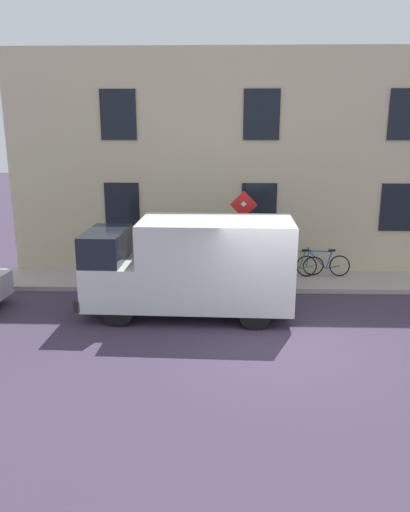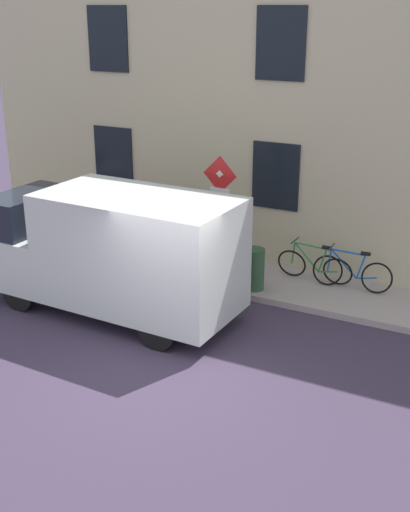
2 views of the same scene
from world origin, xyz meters
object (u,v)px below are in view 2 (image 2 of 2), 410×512
Objects in this scene: sign_post_stacked at (220,209)px; litter_bin at (254,269)px; delivery_van at (114,250)px; pedestrian at (117,218)px; bicycle_blue at (352,272)px; bicycle_green at (314,266)px.

litter_bin is at bearing -78.73° from sign_post_stacked.
pedestrian is at bearing -54.24° from delivery_van.
bicycle_blue is at bearing 46.16° from pedestrian.
sign_post_stacked is at bearing -123.66° from delivery_van.
sign_post_stacked is 1.58× the size of bicycle_green.
pedestrian reaches higher than bicycle_green.
delivery_van is 2.93m from pedestrian.
bicycle_blue is 1.00× the size of bicycle_green.
delivery_van reaches higher than pedestrian.
litter_bin is (-0.37, -3.73, -0.48)m from pedestrian.
bicycle_green is 4.81m from pedestrian.
bicycle_green is at bearing -3.32° from bicycle_blue.
bicycle_blue is 2.08m from litter_bin.
pedestrian is (2.42, 1.63, -0.26)m from delivery_van.
delivery_van reaches higher than litter_bin.
delivery_van is 3.14× the size of bicycle_blue.
sign_post_stacked is 3.13m from pedestrian.
sign_post_stacked reaches higher than bicycle_green.
litter_bin reaches higher than bicycle_blue.
bicycle_green is 1.40m from litter_bin.
litter_bin is at bearing 24.51° from bicycle_blue.
delivery_van is at bearing -16.09° from pedestrian.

